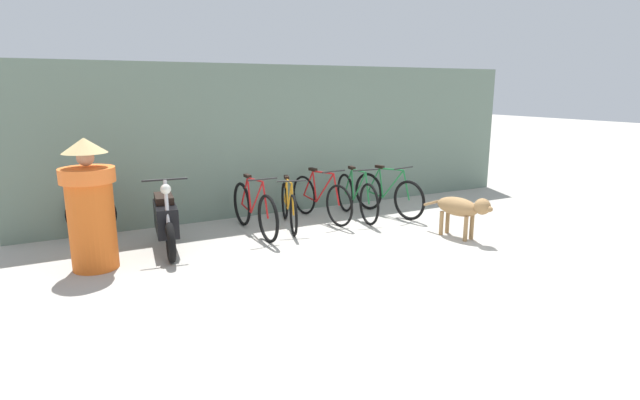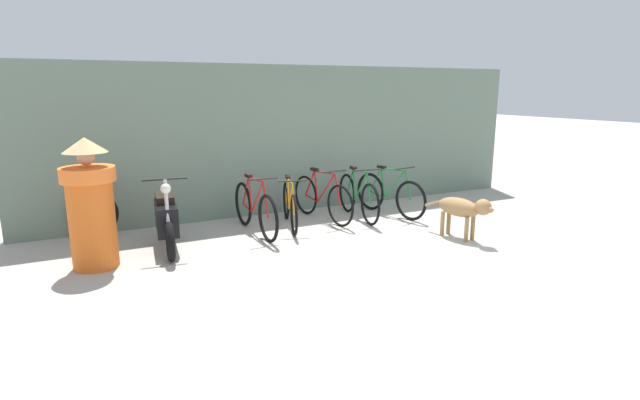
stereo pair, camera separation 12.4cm
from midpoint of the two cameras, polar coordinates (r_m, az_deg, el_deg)
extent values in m
plane|color=#ADA89E|center=(6.65, 9.42, -7.07)|extent=(60.00, 60.00, 0.00)
cube|color=slate|center=(9.23, -3.04, 6.97)|extent=(9.56, 0.20, 2.63)
torus|color=black|center=(7.35, -6.44, -2.14)|extent=(0.07, 0.72, 0.72)
torus|color=black|center=(8.34, -9.33, -0.45)|extent=(0.07, 0.72, 0.72)
cylinder|color=red|center=(7.68, -7.70, 0.26)|extent=(0.04, 0.54, 0.59)
cylinder|color=red|center=(7.97, -8.52, 0.55)|extent=(0.03, 0.14, 0.55)
cylinder|color=red|center=(7.68, -7.91, 2.31)|extent=(0.04, 0.63, 0.06)
cylinder|color=red|center=(8.16, -8.84, -0.92)|extent=(0.04, 0.41, 0.08)
cylinder|color=red|center=(8.15, -9.04, 1.00)|extent=(0.04, 0.32, 0.50)
cylinder|color=red|center=(7.36, -6.74, -0.03)|extent=(0.03, 0.19, 0.53)
cube|color=black|center=(7.96, -8.73, 2.74)|extent=(0.07, 0.18, 0.05)
cylinder|color=black|center=(7.38, -7.04, 2.37)|extent=(0.46, 0.04, 0.02)
torus|color=black|center=(7.67, -3.51, -1.76)|extent=(0.22, 0.63, 0.64)
torus|color=black|center=(8.66, -4.47, -0.10)|extent=(0.22, 0.63, 0.64)
cylinder|color=orange|center=(8.00, -3.93, 0.39)|extent=(0.17, 0.50, 0.53)
cylinder|color=orange|center=(8.29, -4.20, 0.71)|extent=(0.06, 0.13, 0.49)
cylinder|color=orange|center=(8.01, -4.01, 2.16)|extent=(0.19, 0.58, 0.06)
cylinder|color=orange|center=(8.48, -4.30, -0.54)|extent=(0.14, 0.38, 0.08)
cylinder|color=orange|center=(8.48, -4.38, 1.13)|extent=(0.11, 0.30, 0.45)
cylinder|color=orange|center=(7.69, -3.61, 0.07)|extent=(0.08, 0.18, 0.48)
cube|color=black|center=(8.29, -4.28, 2.61)|extent=(0.12, 0.19, 0.05)
cylinder|color=black|center=(7.71, -3.72, 2.17)|extent=(0.45, 0.15, 0.02)
torus|color=black|center=(8.16, 1.77, -0.65)|extent=(0.14, 0.70, 0.70)
torus|color=black|center=(8.98, -2.24, 0.57)|extent=(0.14, 0.70, 0.70)
cylinder|color=red|center=(8.42, 0.12, 1.36)|extent=(0.10, 0.51, 0.58)
cylinder|color=red|center=(8.67, -1.02, 1.56)|extent=(0.05, 0.13, 0.53)
cylinder|color=red|center=(8.42, -0.08, 3.17)|extent=(0.11, 0.59, 0.06)
cylinder|color=red|center=(8.83, -1.54, 0.20)|extent=(0.08, 0.39, 0.08)
cylinder|color=red|center=(8.82, -1.74, 1.92)|extent=(0.07, 0.31, 0.49)
cylinder|color=red|center=(8.17, 1.45, 1.18)|extent=(0.05, 0.18, 0.52)
cube|color=black|center=(8.66, -1.23, 3.51)|extent=(0.09, 0.19, 0.05)
cylinder|color=black|center=(8.17, 1.13, 3.29)|extent=(0.46, 0.09, 0.02)
torus|color=black|center=(8.28, 5.19, -0.48)|extent=(0.13, 0.70, 0.70)
torus|color=black|center=(9.16, 2.52, 0.83)|extent=(0.13, 0.70, 0.70)
cylinder|color=#1E7238|center=(8.57, 4.12, 1.55)|extent=(0.09, 0.49, 0.58)
cylinder|color=#1E7238|center=(8.83, 3.35, 1.77)|extent=(0.04, 0.13, 0.53)
cylinder|color=#1E7238|center=(8.57, 4.01, 3.34)|extent=(0.10, 0.57, 0.06)
cylinder|color=#1E7238|center=(9.00, 2.98, 0.44)|extent=(0.07, 0.37, 0.08)
cylinder|color=#1E7238|center=(8.99, 2.87, 2.15)|extent=(0.06, 0.30, 0.49)
cylinder|color=#1E7238|center=(8.29, 5.01, 1.34)|extent=(0.05, 0.18, 0.52)
cube|color=black|center=(8.82, 3.24, 3.70)|extent=(0.09, 0.19, 0.05)
cylinder|color=black|center=(8.31, 4.83, 3.44)|extent=(0.46, 0.08, 0.02)
torus|color=black|center=(8.69, 9.74, -0.03)|extent=(0.19, 0.69, 0.69)
torus|color=black|center=(9.35, 5.18, 1.00)|extent=(0.19, 0.69, 0.69)
cylinder|color=#1E7238|center=(8.89, 7.94, 1.80)|extent=(0.13, 0.49, 0.57)
cylinder|color=#1E7238|center=(9.09, 6.62, 1.96)|extent=(0.05, 0.13, 0.53)
cylinder|color=#1E7238|center=(8.88, 7.75, 3.50)|extent=(0.14, 0.57, 0.06)
cylinder|color=#1E7238|center=(9.23, 5.98, 0.66)|extent=(0.10, 0.37, 0.08)
cylinder|color=#1E7238|center=(9.21, 5.80, 2.29)|extent=(0.09, 0.30, 0.48)
cylinder|color=#1E7238|center=(8.68, 9.43, 1.67)|extent=(0.06, 0.18, 0.51)
cube|color=black|center=(9.07, 6.44, 3.81)|extent=(0.10, 0.19, 0.05)
cylinder|color=black|center=(8.68, 9.14, 3.63)|extent=(0.46, 0.12, 0.02)
torus|color=black|center=(6.80, -17.21, -4.68)|extent=(0.15, 0.54, 0.53)
torus|color=black|center=(7.96, -17.89, -2.23)|extent=(0.15, 0.54, 0.53)
cube|color=black|center=(7.33, -17.67, -1.99)|extent=(0.37, 0.87, 0.41)
cube|color=black|center=(7.42, -17.89, 0.18)|extent=(0.30, 0.56, 0.10)
cylinder|color=silver|center=(6.89, -17.62, -0.30)|extent=(0.06, 0.14, 0.61)
cylinder|color=silver|center=(6.86, -17.32, -3.74)|extent=(0.06, 0.21, 0.21)
cylinder|color=black|center=(6.88, -17.81, 2.22)|extent=(0.58, 0.09, 0.03)
sphere|color=silver|center=(6.87, -17.73, 1.20)|extent=(0.15, 0.15, 0.14)
ellipsoid|color=#997247|center=(7.81, 15.00, -0.73)|extent=(0.42, 0.75, 0.28)
cylinder|color=#997247|center=(7.82, 16.51, -3.01)|extent=(0.07, 0.07, 0.37)
cylinder|color=#997247|center=(7.69, 15.86, -3.22)|extent=(0.07, 0.07, 0.37)
cylinder|color=#997247|center=(8.06, 13.94, -2.39)|extent=(0.07, 0.07, 0.37)
cylinder|color=#997247|center=(7.94, 13.27, -2.58)|extent=(0.07, 0.07, 0.37)
sphere|color=#997247|center=(7.56, 17.61, -0.71)|extent=(0.28, 0.28, 0.24)
ellipsoid|color=#997247|center=(7.51, 18.25, -0.98)|extent=(0.12, 0.15, 0.09)
cylinder|color=#997247|center=(8.09, 12.23, -0.32)|extent=(0.11, 0.31, 0.15)
cylinder|color=orange|center=(6.83, -25.12, -1.98)|extent=(0.57, 0.57, 1.29)
cylinder|color=orange|center=(6.72, -25.55, 2.59)|extent=(0.68, 0.68, 0.18)
sphere|color=tan|center=(6.69, -25.73, 4.38)|extent=(0.21, 0.21, 0.20)
cone|color=tan|center=(6.67, -25.85, 5.64)|extent=(0.55, 0.55, 0.18)
torus|color=black|center=(8.30, -25.07, -1.52)|extent=(0.72, 0.21, 0.73)
camera|label=1|loc=(0.06, -90.49, -0.11)|focal=28.00mm
camera|label=2|loc=(0.06, 89.51, 0.11)|focal=28.00mm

